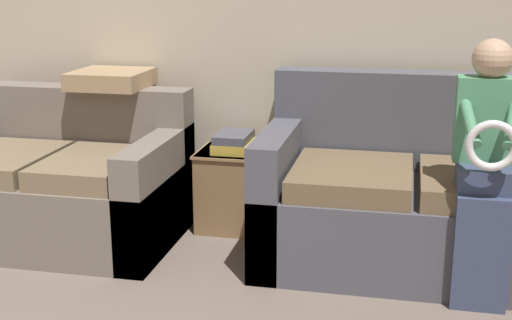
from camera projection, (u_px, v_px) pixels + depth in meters
wall_back at (206, 11)px, 4.29m from camera, size 7.62×0.06×2.55m
couch_main at (477, 204)px, 3.70m from camera, size 2.25×0.94×0.97m
couch_side at (63, 186)px, 4.11m from camera, size 1.34×0.92×0.84m
child_left_seated at (486, 160)px, 3.24m from camera, size 0.29×0.38×1.22m
side_shelf at (236, 188)px, 4.27m from camera, size 0.44×0.40×0.48m
book_stack at (235, 142)px, 4.19m from camera, size 0.24×0.29×0.11m
throw_pillow at (111, 79)px, 4.22m from camera, size 0.43×0.43×0.10m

